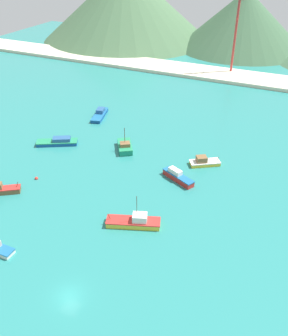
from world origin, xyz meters
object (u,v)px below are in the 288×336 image
object	(u,v)px
fishing_boat_3	(58,142)
fishing_boat_9	(134,222)
fishing_boat_0	(100,114)
fishing_boat_10	(125,146)
radio_tower	(236,29)
buoy_0	(36,178)
fishing_boat_7	(204,162)
fishing_boat_1	(178,176)

from	to	relation	value
fishing_boat_3	fishing_boat_9	bearing A→B (deg)	-32.37
fishing_boat_0	fishing_boat_10	bearing A→B (deg)	-42.77
fishing_boat_9	radio_tower	bearing A→B (deg)	93.16
buoy_0	fishing_boat_10	bearing A→B (deg)	59.78
fishing_boat_0	fishing_boat_9	world-z (taller)	fishing_boat_9
fishing_boat_7	radio_tower	bearing A→B (deg)	98.67
fishing_boat_3	fishing_boat_9	size ratio (longest dim) A/B	1.01
radio_tower	fishing_boat_10	bearing A→B (deg)	-97.69
fishing_boat_1	radio_tower	size ratio (longest dim) A/B	0.25
fishing_boat_0	buoy_0	bearing A→B (deg)	-82.87
fishing_boat_7	fishing_boat_9	bearing A→B (deg)	-101.50
fishing_boat_1	fishing_boat_10	xyz separation A→B (m)	(-16.69, 7.23, -0.01)
fishing_boat_7	buoy_0	size ratio (longest dim) A/B	9.68
fishing_boat_0	fishing_boat_7	size ratio (longest dim) A/B	1.40
buoy_0	fishing_boat_7	bearing A→B (deg)	33.92
fishing_boat_9	fishing_boat_3	bearing A→B (deg)	147.63
fishing_boat_10	buoy_0	size ratio (longest dim) A/B	10.13
fishing_boat_9	buoy_0	xyz separation A→B (m)	(-26.32, 4.71, -0.70)
fishing_boat_9	buoy_0	bearing A→B (deg)	169.86
fishing_boat_1	fishing_boat_10	world-z (taller)	fishing_boat_10
fishing_boat_9	fishing_boat_0	bearing A→B (deg)	127.92
fishing_boat_3	fishing_boat_7	size ratio (longest dim) A/B	1.43
fishing_boat_0	radio_tower	bearing A→B (deg)	65.42
fishing_boat_0	buoy_0	xyz separation A→B (m)	(4.33, -34.64, -0.58)
fishing_boat_0	fishing_boat_7	bearing A→B (deg)	-20.44
fishing_boat_9	buoy_0	world-z (taller)	fishing_boat_9
fishing_boat_3	buoy_0	size ratio (longest dim) A/B	13.82
fishing_boat_3	fishing_boat_1	bearing A→B (deg)	-4.43
fishing_boat_1	fishing_boat_0	bearing A→B (deg)	146.05
fishing_boat_0	fishing_boat_3	xyz separation A→B (m)	(-0.88, -19.36, -0.01)
fishing_boat_9	fishing_boat_10	size ratio (longest dim) A/B	1.35
fishing_boat_0	fishing_boat_9	size ratio (longest dim) A/B	0.99
fishing_boat_3	fishing_boat_7	bearing A→B (deg)	9.21
buoy_0	radio_tower	distance (m)	94.08
fishing_boat_1	fishing_boat_7	world-z (taller)	fishing_boat_1
fishing_boat_10	fishing_boat_0	bearing A→B (deg)	137.23
fishing_boat_7	fishing_boat_10	xyz separation A→B (m)	(-20.00, -1.34, 0.12)
fishing_boat_10	fishing_boat_7	bearing A→B (deg)	3.83
buoy_0	fishing_boat_0	bearing A→B (deg)	97.13
fishing_boat_10	radio_tower	distance (m)	72.64
fishing_boat_3	radio_tower	bearing A→B (deg)	70.66
fishing_boat_3	buoy_0	distance (m)	16.15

